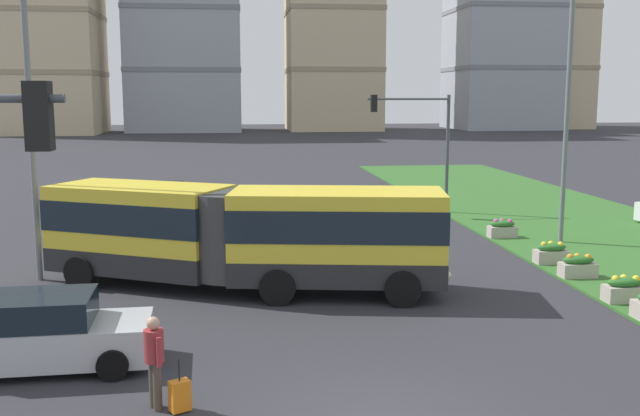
{
  "coord_description": "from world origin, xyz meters",
  "views": [
    {
      "loc": [
        -2.52,
        -11.81,
        5.69
      ],
      "look_at": [
        0.17,
        10.45,
        2.2
      ],
      "focal_mm": 41.05,
      "sensor_mm": 36.0,
      "label": 1
    }
  ],
  "objects": [
    {
      "name": "articulated_bus",
      "position": [
        -2.25,
        9.3,
        1.65
      ],
      "size": [
        11.88,
        5.98,
        3.0
      ],
      "color": "yellow",
      "rests_on": "ground"
    },
    {
      "name": "car_black_sedan",
      "position": [
        -6.04,
        23.07,
        0.75
      ],
      "size": [
        4.56,
        2.38,
        1.58
      ],
      "color": "black",
      "rests_on": "ground"
    },
    {
      "name": "car_silver_hatch",
      "position": [
        -6.54,
        3.43,
        0.75
      ],
      "size": [
        4.46,
        2.14,
        1.58
      ],
      "color": "#B7BABF",
      "rests_on": "ground"
    },
    {
      "name": "pedestrian_crossing",
      "position": [
        -3.98,
        1.12,
        1.0
      ],
      "size": [
        0.36,
        0.53,
        1.74
      ],
      "color": "#4C4238",
      "rests_on": "ground"
    },
    {
      "name": "rolling_suitcase",
      "position": [
        -3.53,
        0.92,
        0.31
      ],
      "size": [
        0.43,
        0.38,
        0.97
      ],
      "color": "orange",
      "rests_on": "ground"
    },
    {
      "name": "flower_planter_2",
      "position": [
        8.08,
        6.45,
        0.43
      ],
      "size": [
        1.1,
        0.56,
        0.74
      ],
      "color": "#B7AD9E",
      "rests_on": "grass_median"
    },
    {
      "name": "flower_planter_3",
      "position": [
        8.08,
        9.18,
        0.43
      ],
      "size": [
        1.1,
        0.56,
        0.74
      ],
      "color": "#B7AD9E",
      "rests_on": "grass_median"
    },
    {
      "name": "flower_planter_4",
      "position": [
        8.08,
        11.09,
        0.43
      ],
      "size": [
        1.1,
        0.56,
        0.74
      ],
      "color": "#B7AD9E",
      "rests_on": "grass_median"
    },
    {
      "name": "flower_planter_5",
      "position": [
        8.08,
        15.61,
        0.43
      ],
      "size": [
        1.1,
        0.56,
        0.74
      ],
      "color": "#B7AD9E",
      "rests_on": "grass_median"
    },
    {
      "name": "traffic_light_far_right",
      "position": [
        6.35,
        22.0,
        3.94
      ],
      "size": [
        3.97,
        0.28,
        5.68
      ],
      "color": "#474C51",
      "rests_on": "ground"
    },
    {
      "name": "streetlight_left",
      "position": [
        -8.5,
        11.15,
        5.01
      ],
      "size": [
        0.7,
        0.28,
        9.13
      ],
      "color": "slate",
      "rests_on": "ground"
    },
    {
      "name": "streetlight_median",
      "position": [
        9.98,
        14.46,
        5.25
      ],
      "size": [
        0.7,
        0.28,
        9.6
      ],
      "color": "slate",
      "rests_on": "ground"
    },
    {
      "name": "apartment_tower_centre",
      "position": [
        13.77,
        106.36,
        18.33
      ],
      "size": [
        14.59,
        14.67,
        36.62
      ],
      "color": "beige",
      "rests_on": "ground"
    }
  ]
}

